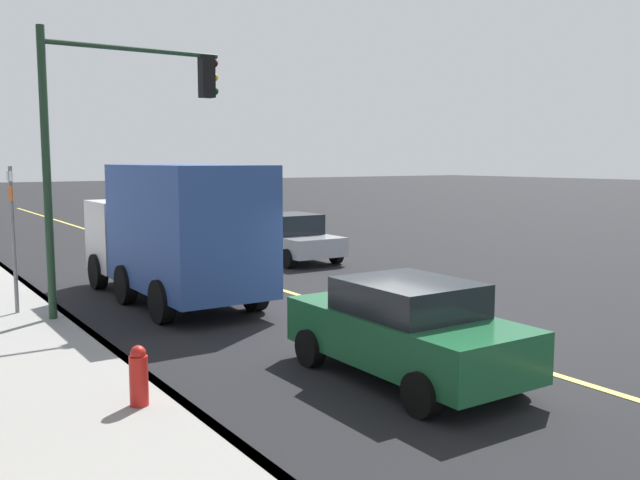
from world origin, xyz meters
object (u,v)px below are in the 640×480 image
(traffic_light_mast, at_px, (116,125))
(truck_blue, at_px, (175,231))
(street_sign_post, at_px, (13,231))
(fire_hydrant, at_px, (139,382))
(car_silver, at_px, (291,238))
(car_green, at_px, (406,328))

(traffic_light_mast, bearing_deg, truck_blue, -60.97)
(street_sign_post, xyz_separation_m, fire_hydrant, (-6.70, -0.30, -1.39))
(truck_blue, relative_size, traffic_light_mast, 1.13)
(traffic_light_mast, xyz_separation_m, street_sign_post, (0.95, 1.89, -2.14))
(traffic_light_mast, bearing_deg, car_silver, -54.95)
(street_sign_post, distance_m, fire_hydrant, 6.84)
(car_green, distance_m, truck_blue, 7.40)
(car_silver, relative_size, car_green, 0.96)
(car_silver, relative_size, traffic_light_mast, 0.66)
(car_green, relative_size, fire_hydrant, 4.26)
(fire_hydrant, bearing_deg, car_silver, -39.13)
(truck_blue, distance_m, fire_hydrant, 7.41)
(car_silver, bearing_deg, traffic_light_mast, 125.05)
(car_green, relative_size, street_sign_post, 1.26)
(fire_hydrant, bearing_deg, traffic_light_mast, -15.47)
(car_green, relative_size, truck_blue, 0.60)
(truck_blue, height_order, traffic_light_mast, traffic_light_mast)
(car_green, distance_m, traffic_light_mast, 7.56)
(car_green, height_order, fire_hydrant, car_green)
(traffic_light_mast, height_order, street_sign_post, traffic_light_mast)
(fire_hydrant, bearing_deg, car_green, -100.35)
(car_silver, bearing_deg, car_green, 156.92)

